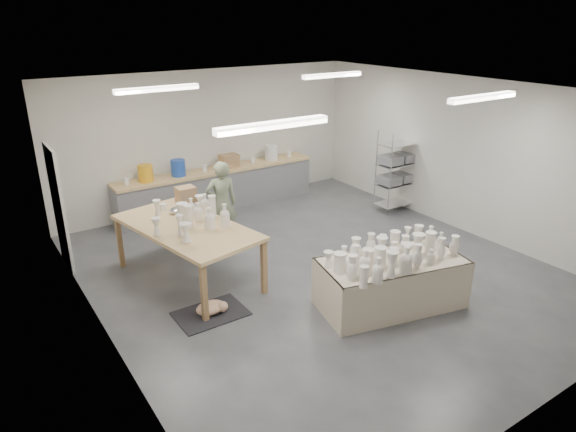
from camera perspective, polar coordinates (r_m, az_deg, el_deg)
room at (r=8.06m, az=2.59°, el=7.07°), size 8.00×8.02×3.00m
back_counter at (r=11.52m, az=-7.80°, el=3.21°), size 4.60×0.60×1.24m
wire_shelf at (r=11.44m, az=12.03°, el=5.06°), size 0.88×0.48×1.80m
drying_table at (r=7.73m, az=11.34°, el=-6.91°), size 2.29×1.47×1.12m
work_table at (r=8.36m, az=-11.04°, el=-0.73°), size 1.73×2.73×1.32m
rug at (r=7.67m, az=-8.57°, el=-10.67°), size 1.00×0.70×0.02m
cat at (r=7.61m, az=-8.43°, el=-10.01°), size 0.51×0.44×0.19m
potter at (r=9.56m, az=-7.38°, el=1.41°), size 0.66×0.51×1.61m
red_stool at (r=9.99m, az=-7.93°, el=-1.14°), size 0.39×0.39×0.29m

